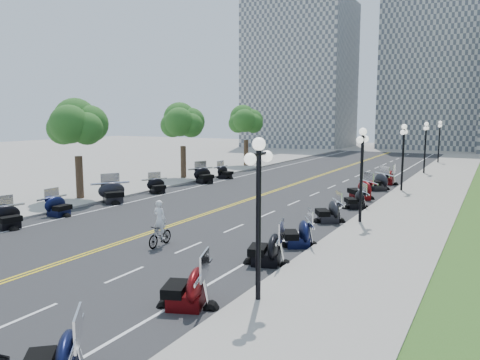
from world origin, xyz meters
The scene contains 52 objects.
ground centered at (0.00, 0.00, 0.00)m, with size 160.00×160.00×0.00m, color gray.
road centered at (0.00, 10.00, 0.00)m, with size 16.00×90.00×0.01m, color #333335.
centerline_yellow_a centered at (-0.12, 10.00, 0.01)m, with size 0.12×90.00×0.00m, color yellow.
centerline_yellow_b centered at (0.12, 10.00, 0.01)m, with size 0.12×90.00×0.00m, color yellow.
edge_line_north centered at (6.40, 10.00, 0.01)m, with size 0.12×90.00×0.00m, color white.
edge_line_south centered at (-6.40, 10.00, 0.01)m, with size 0.12×90.00×0.00m, color white.
lane_dash_3 centered at (3.20, -12.00, 0.01)m, with size 0.12×2.00×0.00m, color white.
lane_dash_4 centered at (3.20, -8.00, 0.01)m, with size 0.12×2.00×0.00m, color white.
lane_dash_5 centered at (3.20, -4.00, 0.01)m, with size 0.12×2.00×0.00m, color white.
lane_dash_6 centered at (3.20, 0.00, 0.01)m, with size 0.12×2.00×0.00m, color white.
lane_dash_7 centered at (3.20, 4.00, 0.01)m, with size 0.12×2.00×0.00m, color white.
lane_dash_8 centered at (3.20, 8.00, 0.01)m, with size 0.12×2.00×0.00m, color white.
lane_dash_9 centered at (3.20, 12.00, 0.01)m, with size 0.12×2.00×0.00m, color white.
lane_dash_10 centered at (3.20, 16.00, 0.01)m, with size 0.12×2.00×0.00m, color white.
lane_dash_11 centered at (3.20, 20.00, 0.01)m, with size 0.12×2.00×0.00m, color white.
lane_dash_12 centered at (3.20, 24.00, 0.01)m, with size 0.12×2.00×0.00m, color white.
lane_dash_13 centered at (3.20, 28.00, 0.01)m, with size 0.12×2.00×0.00m, color white.
lane_dash_14 centered at (3.20, 32.00, 0.01)m, with size 0.12×2.00×0.00m, color white.
lane_dash_15 centered at (3.20, 36.00, 0.01)m, with size 0.12×2.00×0.00m, color white.
lane_dash_16 centered at (3.20, 40.00, 0.01)m, with size 0.12×2.00×0.00m, color white.
lane_dash_17 centered at (3.20, 44.00, 0.01)m, with size 0.12×2.00×0.00m, color white.
lane_dash_18 centered at (3.20, 48.00, 0.01)m, with size 0.12×2.00×0.00m, color white.
lane_dash_19 centered at (3.20, 52.00, 0.01)m, with size 0.12×2.00×0.00m, color white.
sidewalk_north centered at (10.50, 10.00, 0.07)m, with size 5.00×90.00×0.15m, color #9E9991.
sidewalk_south centered at (-10.50, 10.00, 0.07)m, with size 5.00×90.00×0.15m, color #9E9991.
distant_block_a centered at (-18.00, 62.00, 13.00)m, with size 18.00×14.00×26.00m, color gray.
distant_block_b centered at (4.00, 68.00, 15.00)m, with size 16.00×12.00×30.00m, color gray.
street_lamp_1 centered at (8.60, -8.00, 2.60)m, with size 0.50×1.20×4.90m, color black, non-canonical shape.
street_lamp_2 centered at (8.60, 4.00, 2.60)m, with size 0.50×1.20×4.90m, color black, non-canonical shape.
street_lamp_3 centered at (8.60, 16.00, 2.60)m, with size 0.50×1.20×4.90m, color black, non-canonical shape.
street_lamp_4 centered at (8.60, 28.00, 2.60)m, with size 0.50×1.20×4.90m, color black, non-canonical shape.
street_lamp_5 centered at (8.60, 40.00, 2.60)m, with size 0.50×1.20×4.90m, color black, non-canonical shape.
tree_2 centered at (-10.00, 2.00, 4.75)m, with size 4.80×4.80×9.20m, color #235619, non-canonical shape.
tree_3 centered at (-10.00, 14.00, 4.75)m, with size 4.80×4.80×9.20m, color #235619, non-canonical shape.
tree_4 centered at (-10.00, 26.00, 4.75)m, with size 4.80×4.80×9.20m, color #235619, non-canonical shape.
motorcycle_n_2 centered at (6.73, -14.00, 0.65)m, with size 1.86×1.86×1.30m, color black, non-canonical shape.
motorcycle_n_3 centered at (6.83, -9.30, 0.71)m, with size 2.02×2.02×1.41m, color #590A0C, non-canonical shape.
motorcycle_n_4 centered at (7.16, -4.44, 0.71)m, with size 2.02×2.02×1.41m, color black, non-canonical shape.
motorcycle_n_5 centered at (7.29, -1.55, 0.67)m, with size 1.92×1.92×1.35m, color black, non-canonical shape.
motorcycle_n_6 centered at (6.97, 3.67, 0.68)m, with size 1.95×1.95×1.36m, color black, non-canonical shape.
motorcycle_n_7 centered at (7.24, 8.10, 0.64)m, with size 1.83×1.83×1.28m, color black, non-canonical shape.
motorcycle_n_8 centered at (6.71, 11.29, 0.76)m, with size 2.16×2.16×1.51m, color #590A0C, non-canonical shape.
motorcycle_n_9 centered at (6.81, 16.04, 0.75)m, with size 2.16×2.16×1.51m, color black, non-canonical shape.
motorcycle_n_10 centered at (6.80, 19.52, 0.69)m, with size 1.98×1.98×1.39m, color #590A0C, non-canonical shape.
motorcycle_s_4 centered at (-6.90, -5.56, 0.67)m, with size 1.90×1.90×1.33m, color black, non-canonical shape.
motorcycle_s_5 centered at (-7.08, -2.25, 0.64)m, with size 1.84×1.84×1.29m, color black, non-canonical shape.
motorcycle_s_6 centered at (-7.26, 2.26, 0.77)m, with size 2.20×2.20×1.54m, color black, non-canonical shape.
motorcycle_s_7 centered at (-7.17, 6.75, 0.62)m, with size 1.77×1.77×1.24m, color black, non-canonical shape.
motorcycle_s_8 centered at (-6.97, 12.80, 0.75)m, with size 2.13×2.13×1.49m, color black, non-canonical shape.
motorcycle_s_9 centered at (-6.91, 16.16, 0.65)m, with size 1.87×1.87×1.31m, color black, non-canonical shape.
bicycle centered at (1.98, -4.42, 0.49)m, with size 0.46×1.64×0.98m, color #A51414.
cyclist_rider centered at (1.98, -4.42, 1.85)m, with size 0.63×0.41×1.73m, color white.
Camera 1 is at (14.73, -20.26, 5.73)m, focal length 35.00 mm.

